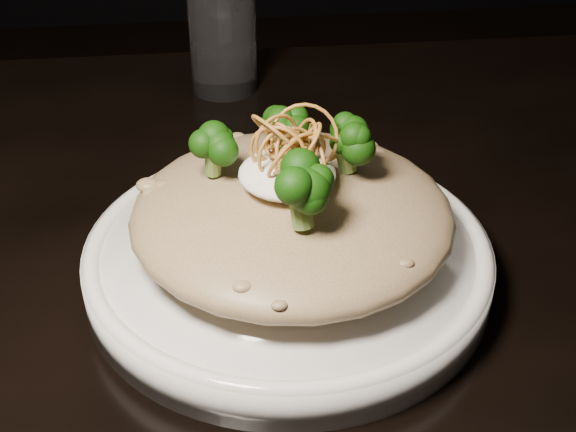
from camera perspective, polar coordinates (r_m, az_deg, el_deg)
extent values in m
cube|color=black|center=(0.63, 2.99, -3.99)|extent=(1.10, 0.80, 0.04)
cylinder|color=white|center=(0.58, 0.00, -3.26)|extent=(0.29, 0.29, 0.03)
ellipsoid|color=brown|center=(0.56, 0.28, 0.15)|extent=(0.23, 0.23, 0.05)
ellipsoid|color=white|center=(0.54, -0.05, 3.04)|extent=(0.07, 0.07, 0.02)
cylinder|color=silver|center=(0.84, -4.67, 12.75)|extent=(0.08, 0.08, 0.12)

